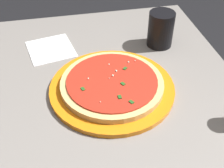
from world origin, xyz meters
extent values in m
cube|color=black|center=(0.41, -0.27, 0.35)|extent=(0.06, 0.06, 0.69)
cube|color=black|center=(0.41, 0.27, 0.35)|extent=(0.06, 0.06, 0.69)
cube|color=gray|center=(0.00, 0.00, 0.71)|extent=(0.95, 0.69, 0.03)
cylinder|color=orange|center=(0.05, 0.01, 0.73)|extent=(0.32, 0.32, 0.01)
cylinder|color=#DBB26B|center=(0.05, 0.01, 0.74)|extent=(0.27, 0.27, 0.02)
cylinder|color=red|center=(0.05, 0.01, 0.75)|extent=(0.23, 0.23, 0.00)
sphere|color=#EFEACC|center=(0.06, 0.06, 0.75)|extent=(0.00, 0.00, 0.00)
sphere|color=#EFEACC|center=(0.06, 0.00, 0.75)|extent=(0.01, 0.01, 0.01)
sphere|color=#EFEACC|center=(0.05, 0.01, 0.75)|extent=(0.00, 0.00, 0.00)
sphere|color=#EFEACC|center=(0.11, -0.07, 0.75)|extent=(0.00, 0.00, 0.00)
sphere|color=#EFEACC|center=(-0.03, 0.05, 0.75)|extent=(0.00, 0.00, 0.00)
sphere|color=#EFEACC|center=(0.11, -0.05, 0.75)|extent=(0.01, 0.01, 0.01)
sphere|color=#EFEACC|center=(0.11, 0.00, 0.75)|extent=(0.00, 0.00, 0.00)
sphere|color=#EFEACC|center=(0.08, -0.01, 0.75)|extent=(0.01, 0.01, 0.01)
cube|color=#23561E|center=(-0.04, -0.02, 0.75)|extent=(0.01, 0.01, 0.00)
cube|color=#23561E|center=(0.03, -0.02, 0.75)|extent=(0.01, 0.01, 0.00)
cube|color=#23561E|center=(0.03, 0.08, 0.75)|extent=(0.01, 0.01, 0.00)
cube|color=#23561E|center=(-0.02, 0.00, 0.75)|extent=(0.01, 0.01, 0.00)
cube|color=#23561E|center=(0.09, -0.04, 0.75)|extent=(0.01, 0.01, 0.00)
cylinder|color=black|center=(0.23, -0.18, 0.78)|extent=(0.08, 0.08, 0.11)
cube|color=white|center=(0.27, 0.15, 0.72)|extent=(0.16, 0.16, 0.00)
camera|label=1|loc=(-0.52, 0.12, 1.24)|focal=47.39mm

